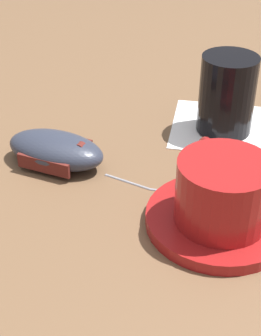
% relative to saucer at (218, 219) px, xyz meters
% --- Properties ---
extents(ground_plane, '(3.00, 3.00, 0.00)m').
position_rel_saucer_xyz_m(ground_plane, '(-0.01, 0.10, -0.01)').
color(ground_plane, brown).
extents(saucer, '(0.14, 0.14, 0.01)m').
position_rel_saucer_xyz_m(saucer, '(0.00, 0.00, 0.00)').
color(saucer, maroon).
rests_on(saucer, ground).
extents(coffee_cup, '(0.09, 0.12, 0.06)m').
position_rel_saucer_xyz_m(coffee_cup, '(-0.00, -0.00, 0.04)').
color(coffee_cup, maroon).
rests_on(coffee_cup, saucer).
extents(computer_mouse, '(0.13, 0.12, 0.04)m').
position_rel_saucer_xyz_m(computer_mouse, '(-0.15, 0.14, 0.01)').
color(computer_mouse, '#2D3342').
rests_on(computer_mouse, ground).
extents(mouse_cable, '(0.28, 0.18, 0.00)m').
position_rel_saucer_xyz_m(mouse_cable, '(0.04, 0.02, -0.00)').
color(mouse_cable, gray).
rests_on(mouse_cable, ground).
extents(napkin_under_glass, '(0.17, 0.17, 0.00)m').
position_rel_saucer_xyz_m(napkin_under_glass, '(0.07, 0.18, -0.00)').
color(napkin_under_glass, white).
rests_on(napkin_under_glass, ground).
extents(drinking_glass, '(0.07, 0.07, 0.10)m').
position_rel_saucer_xyz_m(drinking_glass, '(0.07, 0.18, 0.04)').
color(drinking_glass, black).
rests_on(drinking_glass, napkin_under_glass).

